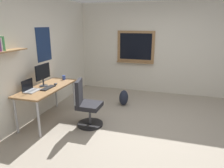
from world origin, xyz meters
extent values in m
plane|color=#9E9384|center=(0.00, 0.00, 0.00)|extent=(5.20, 5.20, 0.00)
cube|color=silver|center=(0.00, 2.45, 1.30)|extent=(5.00, 0.10, 2.60)
cube|color=#997047|center=(-0.84, 2.30, 1.55)|extent=(0.68, 0.20, 0.02)
cube|color=navy|center=(0.29, 2.39, 1.55)|extent=(0.52, 0.01, 0.74)
cube|color=#3D934C|center=(-0.98, 2.33, 1.68)|extent=(0.04, 0.14, 0.23)
cube|color=silver|center=(2.45, 0.00, 1.30)|extent=(0.10, 5.00, 2.60)
cube|color=#997047|center=(2.38, 0.72, 1.35)|extent=(0.04, 1.10, 0.90)
cube|color=black|center=(2.37, 0.72, 1.35)|extent=(0.01, 0.94, 0.76)
cube|color=#997047|center=(2.34, 0.72, 0.89)|extent=(0.12, 1.10, 0.03)
cube|color=#997047|center=(-0.20, 2.06, 0.72)|extent=(1.49, 0.61, 0.03)
cylinder|color=#B7B7BC|center=(-0.89, 1.82, 0.35)|extent=(0.04, 0.04, 0.70)
cylinder|color=#B7B7BC|center=(0.49, 1.82, 0.35)|extent=(0.04, 0.04, 0.70)
cylinder|color=#B7B7BC|center=(-0.89, 2.31, 0.35)|extent=(0.04, 0.04, 0.70)
cylinder|color=#B7B7BC|center=(0.49, 2.31, 0.35)|extent=(0.04, 0.04, 0.70)
cylinder|color=black|center=(-0.19, 1.13, 0.02)|extent=(0.52, 0.52, 0.04)
cylinder|color=#4C4C51|center=(-0.19, 1.13, 0.21)|extent=(0.05, 0.05, 0.34)
cube|color=#232328|center=(-0.19, 1.13, 0.42)|extent=(0.44, 0.44, 0.09)
cube|color=#232328|center=(-0.24, 1.32, 0.71)|extent=(0.41, 0.17, 0.48)
cube|color=#ADAFB5|center=(-0.53, 2.17, 0.74)|extent=(0.31, 0.21, 0.02)
cube|color=black|center=(-0.53, 2.27, 0.86)|extent=(0.31, 0.01, 0.21)
cylinder|color=#38383D|center=(-0.16, 2.17, 0.74)|extent=(0.17, 0.17, 0.01)
cylinder|color=#38383D|center=(-0.16, 2.17, 0.82)|extent=(0.03, 0.03, 0.14)
cube|color=black|center=(-0.16, 2.16, 1.04)|extent=(0.46, 0.02, 0.31)
cube|color=black|center=(-0.27, 1.99, 0.74)|extent=(0.37, 0.13, 0.02)
ellipsoid|color=#262628|center=(0.01, 1.99, 0.75)|extent=(0.10, 0.06, 0.03)
cylinder|color=#334CA5|center=(0.45, 2.04, 0.78)|extent=(0.08, 0.08, 0.09)
ellipsoid|color=#1E2333|center=(1.09, 0.74, 0.19)|extent=(0.32, 0.22, 0.39)
camera|label=1|loc=(-3.74, -0.44, 1.99)|focal=33.35mm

